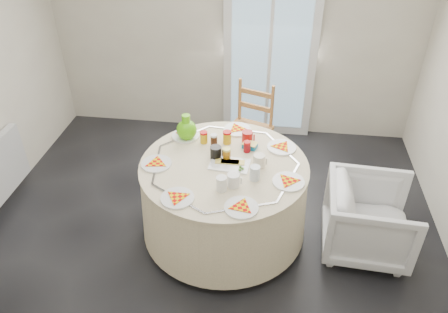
# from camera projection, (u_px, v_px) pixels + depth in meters

# --- Properties ---
(floor) EXTENTS (4.00, 4.00, 0.00)m
(floor) POSITION_uv_depth(u_px,v_px,m) (206.00, 247.00, 3.69)
(floor) COLOR black
(floor) RESTS_ON ground
(wall_back) EXTENTS (4.00, 0.02, 2.60)m
(wall_back) POSITION_uv_depth(u_px,v_px,m) (234.00, 20.00, 4.58)
(wall_back) COLOR #BCB5A3
(wall_back) RESTS_ON floor
(glass_door) EXTENTS (1.00, 0.08, 2.10)m
(glass_door) POSITION_uv_depth(u_px,v_px,m) (271.00, 46.00, 4.64)
(glass_door) COLOR silver
(glass_door) RESTS_ON floor
(table) EXTENTS (1.37, 1.37, 0.70)m
(table) POSITION_uv_depth(u_px,v_px,m) (224.00, 198.00, 3.63)
(table) COLOR beige
(table) RESTS_ON floor
(wooden_chair) EXTENTS (0.52, 0.51, 0.92)m
(wooden_chair) POSITION_uv_depth(u_px,v_px,m) (248.00, 129.00, 4.37)
(wooden_chair) COLOR #B28442
(wooden_chair) RESTS_ON floor
(armchair) EXTENTS (0.67, 0.71, 0.69)m
(armchair) POSITION_uv_depth(u_px,v_px,m) (371.00, 212.00, 3.47)
(armchair) COLOR silver
(armchair) RESTS_ON floor
(place_settings) EXTENTS (1.38, 1.38, 0.02)m
(place_settings) POSITION_uv_depth(u_px,v_px,m) (224.00, 160.00, 3.41)
(place_settings) COLOR white
(place_settings) RESTS_ON table
(jar_cluster) EXTENTS (0.43, 0.22, 0.12)m
(jar_cluster) POSITION_uv_depth(u_px,v_px,m) (224.00, 137.00, 3.58)
(jar_cluster) COLOR #AE7617
(jar_cluster) RESTS_ON table
(butter_tub) EXTENTS (0.14, 0.12, 0.05)m
(butter_tub) POSITION_uv_depth(u_px,v_px,m) (250.00, 141.00, 3.59)
(butter_tub) COLOR #096E9E
(butter_tub) RESTS_ON table
(green_pitcher) EXTENTS (0.23, 0.23, 0.22)m
(green_pitcher) POSITION_uv_depth(u_px,v_px,m) (186.00, 124.00, 3.66)
(green_pitcher) COLOR #50BA0B
(green_pitcher) RESTS_ON table
(cheese_platter) EXTENTS (0.33, 0.23, 0.04)m
(cheese_platter) POSITION_uv_depth(u_px,v_px,m) (230.00, 160.00, 3.40)
(cheese_platter) COLOR white
(cheese_platter) RESTS_ON table
(mugs_glasses) EXTENTS (0.79, 0.79, 0.13)m
(mugs_glasses) POSITION_uv_depth(u_px,v_px,m) (237.00, 159.00, 3.34)
(mugs_glasses) COLOR #9B9B9B
(mugs_glasses) RESTS_ON table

